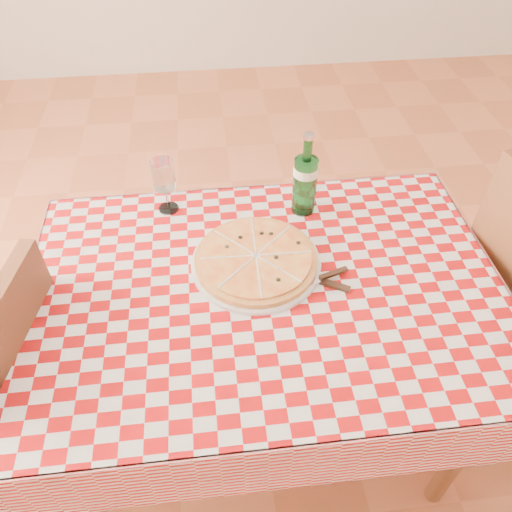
{
  "coord_description": "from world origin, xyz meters",
  "views": [
    {
      "loc": [
        -0.13,
        -0.89,
        1.78
      ],
      "look_at": [
        -0.02,
        0.06,
        0.82
      ],
      "focal_mm": 35.0,
      "sensor_mm": 36.0,
      "label": 1
    }
  ],
  "objects_px": {
    "pizza_plate": "(256,259)",
    "wine_glass": "(165,186)",
    "dining_table": "(265,309)",
    "chair_far": "(8,389)",
    "water_bottle": "(306,174)"
  },
  "relations": [
    {
      "from": "pizza_plate",
      "to": "wine_glass",
      "type": "relative_size",
      "value": 2.05
    },
    {
      "from": "water_bottle",
      "to": "dining_table",
      "type": "bearing_deg",
      "value": -117.02
    },
    {
      "from": "pizza_plate",
      "to": "wine_glass",
      "type": "height_order",
      "value": "wine_glass"
    },
    {
      "from": "pizza_plate",
      "to": "water_bottle",
      "type": "distance_m",
      "value": 0.31
    },
    {
      "from": "dining_table",
      "to": "chair_far",
      "type": "relative_size",
      "value": 1.31
    },
    {
      "from": "pizza_plate",
      "to": "wine_glass",
      "type": "xyz_separation_m",
      "value": [
        -0.25,
        0.28,
        0.07
      ]
    },
    {
      "from": "dining_table",
      "to": "pizza_plate",
      "type": "xyz_separation_m",
      "value": [
        -0.02,
        0.08,
        0.12
      ]
    },
    {
      "from": "dining_table",
      "to": "water_bottle",
      "type": "relative_size",
      "value": 4.42
    },
    {
      "from": "dining_table",
      "to": "pizza_plate",
      "type": "bearing_deg",
      "value": 101.46
    },
    {
      "from": "chair_far",
      "to": "water_bottle",
      "type": "height_order",
      "value": "water_bottle"
    },
    {
      "from": "chair_far",
      "to": "wine_glass",
      "type": "bearing_deg",
      "value": -124.97
    },
    {
      "from": "chair_far",
      "to": "wine_glass",
      "type": "relative_size",
      "value": 5.12
    },
    {
      "from": "chair_far",
      "to": "dining_table",
      "type": "bearing_deg",
      "value": -161.65
    },
    {
      "from": "dining_table",
      "to": "wine_glass",
      "type": "distance_m",
      "value": 0.49
    },
    {
      "from": "chair_far",
      "to": "wine_glass",
      "type": "xyz_separation_m",
      "value": [
        0.47,
        0.46,
        0.32
      ]
    }
  ]
}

